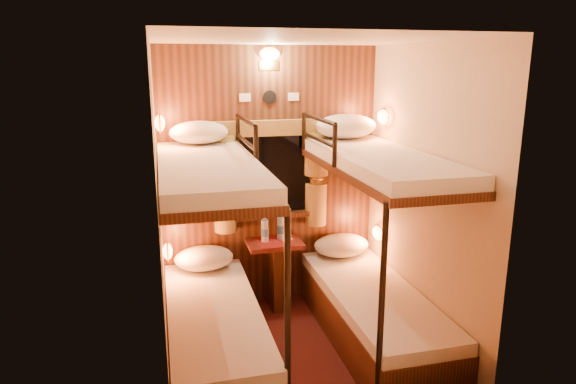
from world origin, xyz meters
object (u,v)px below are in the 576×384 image
object	(u,v)px
table	(275,266)
bottle_left	(265,231)
bunk_left	(213,294)
bunk_right	(374,277)
bottle_right	(281,228)

from	to	relation	value
table	bottle_left	distance (m)	0.35
bunk_left	bunk_right	world-z (taller)	same
bunk_right	table	bearing A→B (deg)	129.67
bunk_right	bottle_right	world-z (taller)	bunk_right
bunk_right	bottle_right	xyz separation A→B (m)	(-0.58, 0.84, 0.20)
table	bottle_left	xyz separation A→B (m)	(-0.09, 0.02, 0.34)
table	bottle_right	world-z (taller)	bottle_right
bottle_left	bottle_right	world-z (taller)	bottle_right
bunk_right	bottle_left	distance (m)	1.10
bunk_right	table	distance (m)	1.02
table	bottle_left	world-z (taller)	bottle_left
bunk_left	table	size ratio (longest dim) A/B	2.90
bottle_left	bottle_right	distance (m)	0.16
bottle_left	bunk_right	bearing A→B (deg)	-47.55
bunk_left	bottle_left	size ratio (longest dim) A/B	7.87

